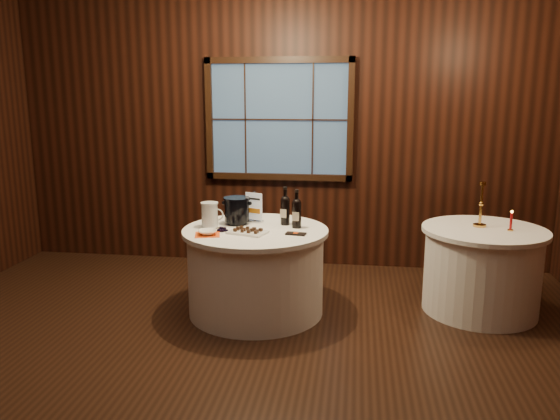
# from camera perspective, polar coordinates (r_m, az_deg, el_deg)

# --- Properties ---
(ground) EXTENTS (6.00, 6.00, 0.00)m
(ground) POSITION_cam_1_polar(r_m,az_deg,el_deg) (4.15, -5.11, -15.76)
(ground) COLOR black
(ground) RESTS_ON ground
(back_wall) EXTENTS (6.00, 0.10, 3.00)m
(back_wall) POSITION_cam_1_polar(r_m,az_deg,el_deg) (6.12, -0.09, 8.46)
(back_wall) COLOR black
(back_wall) RESTS_ON ground
(main_table) EXTENTS (1.28, 1.28, 0.77)m
(main_table) POSITION_cam_1_polar(r_m,az_deg,el_deg) (4.90, -2.55, -6.33)
(main_table) COLOR white
(main_table) RESTS_ON ground
(side_table) EXTENTS (1.08, 1.08, 0.77)m
(side_table) POSITION_cam_1_polar(r_m,az_deg,el_deg) (5.23, 20.31, -5.87)
(side_table) COLOR white
(side_table) RESTS_ON ground
(sign_stand) EXTENTS (0.17, 0.13, 0.28)m
(sign_stand) POSITION_cam_1_polar(r_m,az_deg,el_deg) (5.02, -2.68, -0.18)
(sign_stand) COLOR silver
(sign_stand) RESTS_ON main_table
(port_bottle_left) EXTENTS (0.08, 0.09, 0.35)m
(port_bottle_left) POSITION_cam_1_polar(r_m,az_deg,el_deg) (4.91, 0.54, 0.17)
(port_bottle_left) COLOR black
(port_bottle_left) RESTS_ON main_table
(port_bottle_right) EXTENTS (0.08, 0.09, 0.34)m
(port_bottle_right) POSITION_cam_1_polar(r_m,az_deg,el_deg) (4.80, 1.75, -0.13)
(port_bottle_right) COLOR black
(port_bottle_right) RESTS_ON main_table
(ice_bucket) EXTENTS (0.24, 0.24, 0.25)m
(ice_bucket) POSITION_cam_1_polar(r_m,az_deg,el_deg) (4.95, -4.53, -0.00)
(ice_bucket) COLOR black
(ice_bucket) RESTS_ON main_table
(chocolate_plate) EXTENTS (0.36, 0.30, 0.04)m
(chocolate_plate) POSITION_cam_1_polar(r_m,az_deg,el_deg) (4.64, -3.41, -2.23)
(chocolate_plate) COLOR white
(chocolate_plate) RESTS_ON main_table
(chocolate_box) EXTENTS (0.18, 0.11, 0.01)m
(chocolate_box) POSITION_cam_1_polar(r_m,az_deg,el_deg) (4.60, 1.66, -2.50)
(chocolate_box) COLOR black
(chocolate_box) RESTS_ON main_table
(grape_bunch) EXTENTS (0.17, 0.09, 0.04)m
(grape_bunch) POSITION_cam_1_polar(r_m,az_deg,el_deg) (4.72, -5.99, -2.00)
(grape_bunch) COLOR black
(grape_bunch) RESTS_ON main_table
(glass_pitcher) EXTENTS (0.21, 0.16, 0.22)m
(glass_pitcher) POSITION_cam_1_polar(r_m,az_deg,el_deg) (4.87, -7.33, -0.48)
(glass_pitcher) COLOR silver
(glass_pitcher) RESTS_ON main_table
(orange_napkin) EXTENTS (0.25, 0.25, 0.00)m
(orange_napkin) POSITION_cam_1_polar(r_m,az_deg,el_deg) (4.63, -7.59, -2.56)
(orange_napkin) COLOR #E14812
(orange_napkin) RESTS_ON main_table
(cracker_bowl) EXTENTS (0.20, 0.20, 0.04)m
(cracker_bowl) POSITION_cam_1_polar(r_m,az_deg,el_deg) (4.62, -7.60, -2.31)
(cracker_bowl) COLOR white
(cracker_bowl) RESTS_ON orange_napkin
(brass_candlestick) EXTENTS (0.11, 0.11, 0.40)m
(brass_candlestick) POSITION_cam_1_polar(r_m,az_deg,el_deg) (5.16, 20.23, -0.05)
(brass_candlestick) COLOR gold
(brass_candlestick) RESTS_ON side_table
(red_candle) EXTENTS (0.05, 0.05, 0.18)m
(red_candle) POSITION_cam_1_polar(r_m,az_deg,el_deg) (5.11, 22.99, -1.23)
(red_candle) COLOR gold
(red_candle) RESTS_ON side_table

